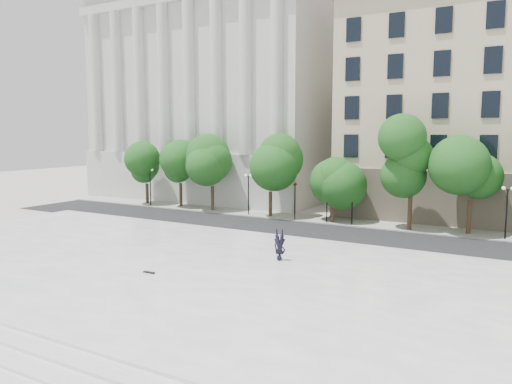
# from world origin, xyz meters

# --- Properties ---
(ground) EXTENTS (160.00, 160.00, 0.00)m
(ground) POSITION_xyz_m (0.00, 0.00, 0.00)
(ground) COLOR #B7B5AD
(ground) RESTS_ON ground
(plaza) EXTENTS (44.00, 22.00, 0.45)m
(plaza) POSITION_xyz_m (0.00, 3.00, 0.23)
(plaza) COLOR white
(plaza) RESTS_ON ground
(street) EXTENTS (60.00, 8.00, 0.02)m
(street) POSITION_xyz_m (0.00, 18.00, 0.01)
(street) COLOR black
(street) RESTS_ON ground
(far_sidewalk) EXTENTS (60.00, 4.00, 0.12)m
(far_sidewalk) POSITION_xyz_m (0.00, 24.00, 0.06)
(far_sidewalk) COLOR #B2B1A5
(far_sidewalk) RESTS_ON ground
(building_west) EXTENTS (31.50, 27.65, 25.60)m
(building_west) POSITION_xyz_m (-17.00, 38.57, 12.89)
(building_west) COLOR #B6B6B1
(building_west) RESTS_ON ground
(traffic_light_west) EXTENTS (0.93, 1.83, 4.23)m
(traffic_light_west) POSITION_xyz_m (-0.14, 22.30, 3.73)
(traffic_light_west) COLOR black
(traffic_light_west) RESTS_ON ground
(traffic_light_east) EXTENTS (0.68, 1.78, 4.20)m
(traffic_light_east) POSITION_xyz_m (3.10, 22.30, 3.70)
(traffic_light_east) COLOR black
(traffic_light_east) RESTS_ON ground
(person_lying) EXTENTS (1.36, 2.12, 0.54)m
(person_lying) POSITION_xyz_m (6.14, 6.97, 0.72)
(person_lying) COLOR black
(person_lying) RESTS_ON plaza
(skateboard) EXTENTS (0.76, 0.21, 0.08)m
(skateboard) POSITION_xyz_m (0.98, 0.74, 0.49)
(skateboard) COLOR black
(skateboard) RESTS_ON plaza
(street_trees) EXTENTS (43.84, 5.08, 7.71)m
(street_trees) POSITION_xyz_m (0.57, 23.33, 5.03)
(street_trees) COLOR #382619
(street_trees) RESTS_ON ground
(lamp_posts) EXTENTS (37.18, 0.28, 4.35)m
(lamp_posts) POSITION_xyz_m (-0.28, 22.60, 2.92)
(lamp_posts) COLOR black
(lamp_posts) RESTS_ON ground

